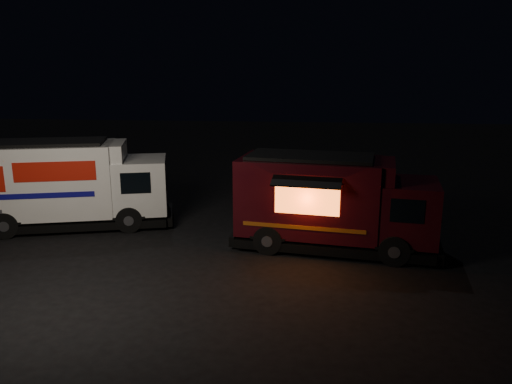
{
  "coord_description": "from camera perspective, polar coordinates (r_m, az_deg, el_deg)",
  "views": [
    {
      "loc": [
        3.89,
        -13.64,
        5.55
      ],
      "look_at": [
        2.26,
        2.0,
        1.65
      ],
      "focal_mm": 35.0,
      "sensor_mm": 36.0,
      "label": 1
    }
  ],
  "objects": [
    {
      "name": "red_truck",
      "position": [
        15.73,
        9.13,
        -1.24
      ],
      "size": [
        6.65,
        3.26,
        2.97
      ],
      "primitive_type": null,
      "rotation": [
        0.0,
        0.0,
        -0.15
      ],
      "color": "#33090D",
      "rests_on": "ground"
    },
    {
      "name": "ground",
      "position": [
        15.23,
        -9.37,
        -7.63
      ],
      "size": [
        80.0,
        80.0,
        0.0
      ],
      "primitive_type": "plane",
      "color": "black",
      "rests_on": "ground"
    },
    {
      "name": "white_truck",
      "position": [
        18.89,
        -20.16,
        0.87
      ],
      "size": [
        7.26,
        4.05,
        3.12
      ],
      "primitive_type": null,
      "rotation": [
        0.0,
        0.0,
        0.26
      ],
      "color": "white",
      "rests_on": "ground"
    }
  ]
}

